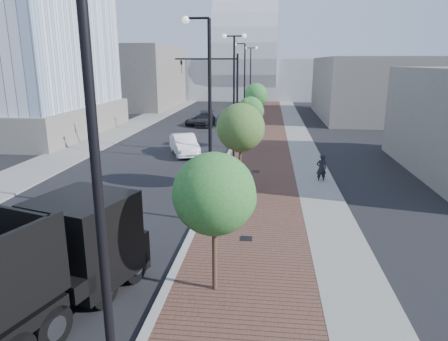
# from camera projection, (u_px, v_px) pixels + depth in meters

# --- Properties ---
(sidewalk) EXTENTS (7.00, 140.00, 0.12)m
(sidewalk) POSITION_uv_depth(u_px,v_px,m) (272.00, 126.00, 47.69)
(sidewalk) COLOR #4C2D23
(sidewalk) RESTS_ON ground
(concrete_strip) EXTENTS (2.40, 140.00, 0.13)m
(concrete_strip) POSITION_uv_depth(u_px,v_px,m) (295.00, 126.00, 47.39)
(concrete_strip) COLOR slate
(concrete_strip) RESTS_ON ground
(curb) EXTENTS (0.30, 140.00, 0.14)m
(curb) POSITION_uv_depth(u_px,v_px,m) (242.00, 126.00, 48.06)
(curb) COLOR gray
(curb) RESTS_ON ground
(west_sidewalk) EXTENTS (4.00, 140.00, 0.12)m
(west_sidewalk) POSITION_uv_depth(u_px,v_px,m) (136.00, 124.00, 49.48)
(west_sidewalk) COLOR slate
(west_sidewalk) RESTS_ON ground
(white_sedan) EXTENTS (3.50, 5.31, 1.65)m
(white_sedan) POSITION_uv_depth(u_px,v_px,m) (184.00, 145.00, 33.05)
(white_sedan) COLOR white
(white_sedan) RESTS_ON ground
(dark_car_mid) EXTENTS (3.19, 4.55, 1.15)m
(dark_car_mid) POSITION_uv_depth(u_px,v_px,m) (198.00, 120.00, 48.86)
(dark_car_mid) COLOR black
(dark_car_mid) RESTS_ON ground
(dark_car_far) EXTENTS (2.35, 5.36, 1.53)m
(dark_car_far) POSITION_uv_depth(u_px,v_px,m) (205.00, 119.00, 48.33)
(dark_car_far) COLOR black
(dark_car_far) RESTS_ON ground
(pedestrian) EXTENTS (0.73, 0.55, 1.80)m
(pedestrian) POSITION_uv_depth(u_px,v_px,m) (321.00, 168.00, 25.32)
(pedestrian) COLOR black
(pedestrian) RESTS_ON ground
(streetlight_0) EXTENTS (1.72, 0.56, 9.28)m
(streetlight_0) POSITION_uv_depth(u_px,v_px,m) (101.00, 224.00, 6.46)
(streetlight_0) COLOR black
(streetlight_0) RESTS_ON ground
(streetlight_1) EXTENTS (1.44, 0.56, 9.21)m
(streetlight_1) POSITION_uv_depth(u_px,v_px,m) (208.00, 131.00, 18.11)
(streetlight_1) COLOR black
(streetlight_1) RESTS_ON ground
(streetlight_2) EXTENTS (1.72, 0.56, 9.28)m
(streetlight_2) POSITION_uv_depth(u_px,v_px,m) (234.00, 98.00, 29.49)
(streetlight_2) COLOR black
(streetlight_2) RESTS_ON ground
(streetlight_3) EXTENTS (1.44, 0.56, 9.21)m
(streetlight_3) POSITION_uv_depth(u_px,v_px,m) (243.00, 93.00, 41.15)
(streetlight_3) COLOR black
(streetlight_3) RESTS_ON ground
(streetlight_4) EXTENTS (1.72, 0.56, 9.28)m
(streetlight_4) POSITION_uv_depth(u_px,v_px,m) (250.00, 82.00, 52.53)
(streetlight_4) COLOR black
(streetlight_4) RESTS_ON ground
(traffic_mast) EXTENTS (5.09, 0.20, 8.00)m
(traffic_mast) POSITION_uv_depth(u_px,v_px,m) (226.00, 93.00, 32.43)
(traffic_mast) COLOR black
(traffic_mast) RESTS_ON ground
(tree_0) EXTENTS (2.61, 2.60, 4.70)m
(tree_0) POSITION_uv_depth(u_px,v_px,m) (216.00, 194.00, 12.50)
(tree_0) COLOR #382619
(tree_0) RESTS_ON ground
(tree_1) EXTENTS (2.76, 2.76, 5.13)m
(tree_1) POSITION_uv_depth(u_px,v_px,m) (241.00, 128.00, 22.96)
(tree_1) COLOR #382619
(tree_1) RESTS_ON ground
(tree_2) EXTENTS (2.21, 2.13, 4.54)m
(tree_2) POSITION_uv_depth(u_px,v_px,m) (251.00, 109.00, 34.56)
(tree_2) COLOR #382619
(tree_2) RESTS_ON ground
(tree_3) EXTENTS (2.63, 2.63, 5.08)m
(tree_3) POSITION_uv_depth(u_px,v_px,m) (256.00, 95.00, 46.00)
(tree_3) COLOR #382619
(tree_3) RESTS_ON ground
(tower_podium) EXTENTS (19.00, 19.00, 3.00)m
(tower_podium) POSITION_uv_depth(u_px,v_px,m) (10.00, 120.00, 42.63)
(tower_podium) COLOR slate
(tower_podium) RESTS_ON ground
(convention_center) EXTENTS (50.00, 30.00, 50.00)m
(convention_center) POSITION_uv_depth(u_px,v_px,m) (247.00, 69.00, 89.94)
(convention_center) COLOR #A6AAB0
(convention_center) RESTS_ON ground
(commercial_block_nw) EXTENTS (14.00, 20.00, 10.00)m
(commercial_block_nw) POSITION_uv_depth(u_px,v_px,m) (132.00, 77.00, 68.16)
(commercial_block_nw) COLOR #605C56
(commercial_block_nw) RESTS_ON ground
(commercial_block_ne) EXTENTS (12.00, 22.00, 8.00)m
(commercial_block_ne) POSITION_uv_depth(u_px,v_px,m) (365.00, 88.00, 54.91)
(commercial_block_ne) COLOR slate
(commercial_block_ne) RESTS_ON ground
(utility_cover_1) EXTENTS (0.50, 0.50, 0.02)m
(utility_cover_1) POSITION_uv_depth(u_px,v_px,m) (246.00, 238.00, 17.07)
(utility_cover_1) COLOR black
(utility_cover_1) RESTS_ON sidewalk
(utility_cover_2) EXTENTS (0.50, 0.50, 0.02)m
(utility_cover_2) POSITION_uv_depth(u_px,v_px,m) (256.00, 171.00, 27.63)
(utility_cover_2) COLOR black
(utility_cover_2) RESTS_ON sidewalk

